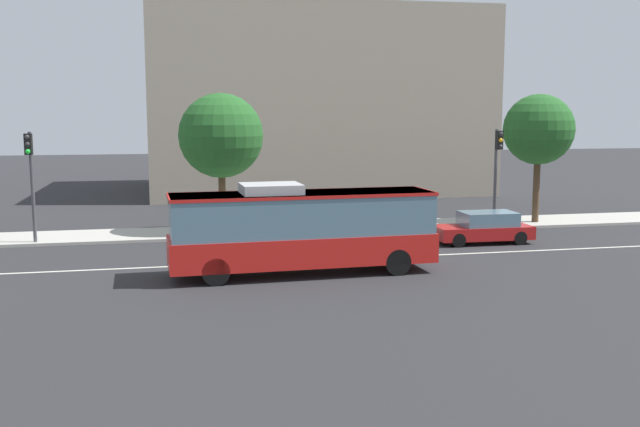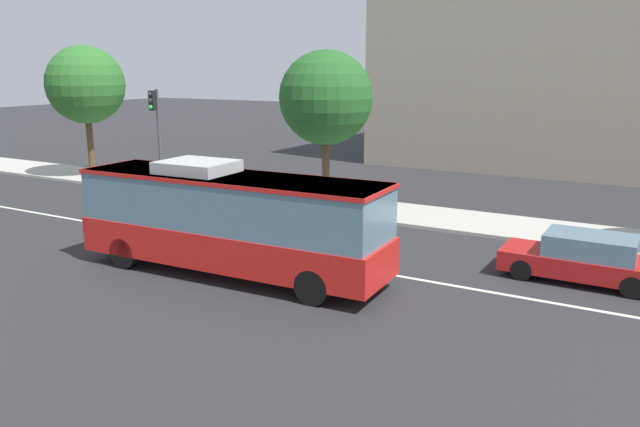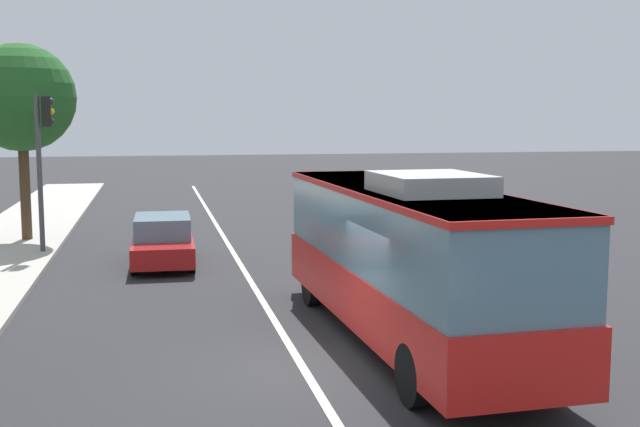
{
  "view_description": "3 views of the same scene",
  "coord_description": "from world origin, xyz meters",
  "px_view_note": "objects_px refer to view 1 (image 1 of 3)",
  "views": [
    {
      "loc": [
        -3.74,
        -28.78,
        6.1
      ],
      "look_at": [
        1.83,
        -2.82,
        2.36
      ],
      "focal_mm": 40.7,
      "sensor_mm": 36.0,
      "label": 1
    },
    {
      "loc": [
        12.62,
        -16.88,
        6.28
      ],
      "look_at": [
        4.45,
        -2.43,
        2.33
      ],
      "focal_mm": 34.72,
      "sensor_mm": 36.0,
      "label": 2
    },
    {
      "loc": [
        -13.34,
        2.55,
        4.48
      ],
      "look_at": [
        4.25,
        -1.22,
        2.26
      ],
      "focal_mm": 43.95,
      "sensor_mm": 36.0,
      "label": 3
    }
  ],
  "objects_px": {
    "street_tree_kerbside_centre": "(539,130)",
    "street_tree_kerbside_right": "(221,136)",
    "traffic_light_near_corner": "(30,168)",
    "transit_bus": "(302,227)",
    "traffic_light_mid_block": "(497,161)",
    "sedan_red": "(484,228)"
  },
  "relations": [
    {
      "from": "traffic_light_mid_block",
      "to": "street_tree_kerbside_centre",
      "type": "xyz_separation_m",
      "value": [
        2.85,
        1.05,
        1.57
      ]
    },
    {
      "from": "traffic_light_near_corner",
      "to": "street_tree_kerbside_centre",
      "type": "distance_m",
      "value": 25.73
    },
    {
      "from": "street_tree_kerbside_centre",
      "to": "street_tree_kerbside_right",
      "type": "distance_m",
      "value": 16.93
    },
    {
      "from": "sedan_red",
      "to": "street_tree_kerbside_centre",
      "type": "bearing_deg",
      "value": -136.68
    },
    {
      "from": "sedan_red",
      "to": "traffic_light_mid_block",
      "type": "relative_size",
      "value": 0.87
    },
    {
      "from": "street_tree_kerbside_right",
      "to": "street_tree_kerbside_centre",
      "type": "bearing_deg",
      "value": -2.3
    },
    {
      "from": "street_tree_kerbside_right",
      "to": "sedan_red",
      "type": "bearing_deg",
      "value": -24.63
    },
    {
      "from": "sedan_red",
      "to": "street_tree_kerbside_centre",
      "type": "xyz_separation_m",
      "value": [
        5.16,
        4.71,
        4.41
      ]
    },
    {
      "from": "traffic_light_mid_block",
      "to": "transit_bus",
      "type": "bearing_deg",
      "value": -58.69
    },
    {
      "from": "traffic_light_near_corner",
      "to": "traffic_light_mid_block",
      "type": "height_order",
      "value": "same"
    },
    {
      "from": "sedan_red",
      "to": "street_tree_kerbside_right",
      "type": "height_order",
      "value": "street_tree_kerbside_right"
    },
    {
      "from": "transit_bus",
      "to": "traffic_light_mid_block",
      "type": "height_order",
      "value": "traffic_light_mid_block"
    },
    {
      "from": "traffic_light_near_corner",
      "to": "transit_bus",
      "type": "bearing_deg",
      "value": 58.03
    },
    {
      "from": "traffic_light_near_corner",
      "to": "street_tree_kerbside_centre",
      "type": "xyz_separation_m",
      "value": [
        25.66,
        0.97,
        1.57
      ]
    },
    {
      "from": "street_tree_kerbside_centre",
      "to": "traffic_light_near_corner",
      "type": "bearing_deg",
      "value": -177.84
    },
    {
      "from": "transit_bus",
      "to": "street_tree_kerbside_right",
      "type": "relative_size",
      "value": 1.43
    },
    {
      "from": "transit_bus",
      "to": "traffic_light_near_corner",
      "type": "distance_m",
      "value": 13.89
    },
    {
      "from": "traffic_light_near_corner",
      "to": "street_tree_kerbside_right",
      "type": "xyz_separation_m",
      "value": [
        8.75,
        1.65,
        1.34
      ]
    },
    {
      "from": "transit_bus",
      "to": "traffic_light_near_corner",
      "type": "height_order",
      "value": "traffic_light_near_corner"
    },
    {
      "from": "transit_bus",
      "to": "traffic_light_mid_block",
      "type": "bearing_deg",
      "value": 32.92
    },
    {
      "from": "transit_bus",
      "to": "street_tree_kerbside_right",
      "type": "xyz_separation_m",
      "value": [
        -2.2,
        10.01,
        3.09
      ]
    },
    {
      "from": "sedan_red",
      "to": "street_tree_kerbside_right",
      "type": "xyz_separation_m",
      "value": [
        -11.75,
        5.39,
        4.18
      ]
    }
  ]
}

